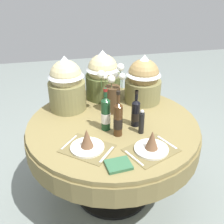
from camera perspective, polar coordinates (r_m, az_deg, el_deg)
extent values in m
plane|color=gray|center=(2.72, 0.16, -15.96)|extent=(8.00, 8.00, 0.00)
cylinder|color=olive|center=(2.26, 0.18, -2.63)|extent=(1.39, 1.39, 0.04)
cylinder|color=olive|center=(2.32, 0.18, -4.78)|extent=(1.42, 1.42, 0.16)
cylinder|color=black|center=(2.47, 0.17, -9.83)|extent=(0.12, 0.12, 0.69)
cylinder|color=black|center=(2.71, 0.16, -15.74)|extent=(0.68, 0.68, 0.03)
cube|color=brown|center=(1.96, -5.11, -7.51)|extent=(0.43, 0.42, 0.00)
cylinder|color=silver|center=(1.96, -5.13, -7.28)|extent=(0.24, 0.24, 0.02)
cone|color=brown|center=(1.91, -5.23, -5.40)|extent=(0.09, 0.09, 0.14)
cube|color=silver|center=(2.04, -8.85, -6.18)|extent=(0.13, 0.15, 0.00)
cube|color=silver|center=(1.90, -1.09, -8.73)|extent=(0.13, 0.16, 0.00)
cube|color=brown|center=(1.96, 8.10, -7.82)|extent=(0.42, 0.37, 0.00)
cylinder|color=silver|center=(1.95, 8.12, -7.58)|extent=(0.24, 0.24, 0.02)
cone|color=brown|center=(1.91, 8.28, -5.71)|extent=(0.09, 0.09, 0.14)
cube|color=silver|center=(1.87, 4.58, -9.45)|extent=(0.09, 0.18, 0.00)
cube|color=silver|center=(2.05, 11.31, -6.15)|extent=(0.09, 0.18, 0.00)
cylinder|color=#47331E|center=(2.36, 0.14, 2.66)|extent=(0.13, 0.13, 0.23)
sphere|color=white|center=(2.25, -2.26, 7.82)|extent=(0.06, 0.06, 0.06)
cylinder|color=#4C7038|center=(2.28, -2.22, 6.18)|extent=(0.01, 0.01, 0.10)
sphere|color=white|center=(2.26, -0.13, 6.81)|extent=(0.07, 0.07, 0.07)
cylinder|color=#4C7038|center=(2.28, -0.13, 5.67)|extent=(0.01, 0.01, 0.05)
sphere|color=white|center=(2.36, 0.81, 7.55)|extent=(0.05, 0.05, 0.05)
cylinder|color=#4C7038|center=(2.37, 0.81, 6.57)|extent=(0.01, 0.01, 0.05)
sphere|color=white|center=(2.22, 2.10, 7.40)|extent=(0.05, 0.05, 0.05)
cylinder|color=#4C7038|center=(2.25, 2.07, 5.84)|extent=(0.01, 0.01, 0.10)
sphere|color=white|center=(2.38, -1.45, 7.25)|extent=(0.04, 0.04, 0.04)
cylinder|color=#4C7038|center=(2.39, -1.44, 6.56)|extent=(0.01, 0.01, 0.04)
sphere|color=white|center=(2.29, 1.75, 9.23)|extent=(0.06, 0.06, 0.06)
cylinder|color=#4C7038|center=(2.32, 1.72, 7.16)|extent=(0.01, 0.01, 0.13)
cylinder|color=#422814|center=(2.04, 1.35, -1.81)|extent=(0.07, 0.07, 0.25)
cylinder|color=black|center=(2.05, 1.35, -2.28)|extent=(0.07, 0.07, 0.08)
cone|color=#422814|center=(1.97, 1.40, 1.63)|extent=(0.07, 0.07, 0.03)
cylinder|color=#422814|center=(1.94, 1.42, 3.17)|extent=(0.03, 0.03, 0.09)
cylinder|color=black|center=(1.93, 1.43, 4.02)|extent=(0.03, 0.03, 0.02)
cylinder|color=#194223|center=(2.10, -1.31, -0.69)|extent=(0.07, 0.07, 0.25)
cylinder|color=silver|center=(2.11, -1.30, -1.15)|extent=(0.07, 0.07, 0.08)
cone|color=#194223|center=(2.04, -1.35, 2.72)|extent=(0.07, 0.07, 0.03)
cylinder|color=#194223|center=(2.02, -1.37, 4.02)|extent=(0.03, 0.03, 0.07)
cylinder|color=maroon|center=(2.01, -1.37, 4.61)|extent=(0.03, 0.03, 0.02)
cylinder|color=black|center=(2.17, 4.90, -0.50)|extent=(0.07, 0.07, 0.20)
cylinder|color=black|center=(2.18, 4.88, -0.86)|extent=(0.07, 0.07, 0.07)
cone|color=black|center=(2.12, 5.03, 2.21)|extent=(0.07, 0.07, 0.03)
cylinder|color=black|center=(2.09, 5.09, 3.49)|extent=(0.03, 0.03, 0.07)
cylinder|color=black|center=(2.08, 5.12, 4.11)|extent=(0.03, 0.03, 0.02)
cylinder|color=black|center=(2.09, 6.11, -2.31)|extent=(0.04, 0.04, 0.17)
sphere|color=#B7B7BC|center=(2.04, 6.26, 0.10)|extent=(0.03, 0.03, 0.03)
cube|color=#336642|center=(1.81, 1.35, -10.86)|extent=(0.17, 0.15, 0.02)
cylinder|color=olive|center=(2.44, -9.18, 3.40)|extent=(0.32, 0.32, 0.25)
sphere|color=#C6B784|center=(2.37, -9.52, 7.34)|extent=(0.27, 0.27, 0.27)
cone|color=silver|center=(2.34, -9.69, 9.33)|extent=(0.30, 0.30, 0.18)
cylinder|color=#566033|center=(2.63, -1.85, 5.39)|extent=(0.33, 0.33, 0.22)
sphere|color=#C6B784|center=(2.57, -1.91, 8.83)|extent=(0.28, 0.28, 0.28)
cone|color=silver|center=(2.54, -1.94, 10.74)|extent=(0.31, 0.31, 0.18)
cylinder|color=olive|center=(2.57, 6.34, 4.41)|extent=(0.33, 0.33, 0.20)
sphere|color=#9E7F4C|center=(2.51, 6.54, 7.70)|extent=(0.28, 0.28, 0.28)
cone|color=silver|center=(2.48, 6.66, 9.66)|extent=(0.32, 0.32, 0.18)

